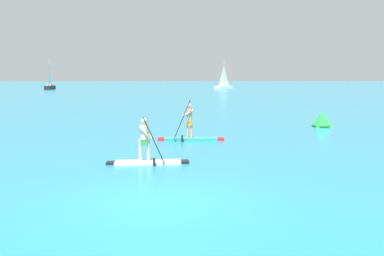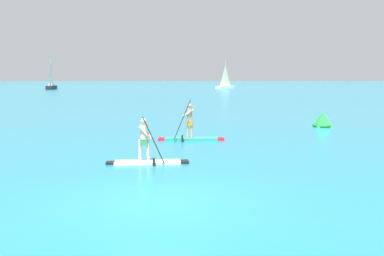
% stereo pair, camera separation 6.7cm
% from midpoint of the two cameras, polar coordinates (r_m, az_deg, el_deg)
% --- Properties ---
extents(ground, '(440.00, 440.00, 0.00)m').
position_cam_midpoint_polar(ground, '(10.38, -4.94, -10.25)').
color(ground, teal).
extents(paddleboarder_mid_center, '(2.95, 0.82, 1.79)m').
position_cam_midpoint_polar(paddleboarder_mid_center, '(14.69, -6.43, -3.43)').
color(paddleboarder_mid_center, white).
rests_on(paddleboarder_mid_center, ground).
extents(paddleboarder_far_right, '(3.22, 0.91, 2.00)m').
position_cam_midpoint_polar(paddleboarder_far_right, '(19.78, -0.36, -0.79)').
color(paddleboarder_far_right, teal).
rests_on(paddleboarder_far_right, ground).
extents(race_marker_buoy, '(1.38, 1.38, 0.93)m').
position_cam_midpoint_polar(race_marker_buoy, '(26.47, 17.64, 1.07)').
color(race_marker_buoy, green).
rests_on(race_marker_buoy, ground).
extents(sailboat_left_horizon, '(1.25, 5.03, 6.85)m').
position_cam_midpoint_polar(sailboat_left_horizon, '(98.20, -19.26, 5.67)').
color(sailboat_left_horizon, black).
rests_on(sailboat_left_horizon, ground).
extents(sailboat_right_horizon, '(5.23, 5.64, 6.89)m').
position_cam_midpoint_polar(sailboat_right_horizon, '(100.10, 4.44, 5.97)').
color(sailboat_right_horizon, white).
rests_on(sailboat_right_horizon, ground).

